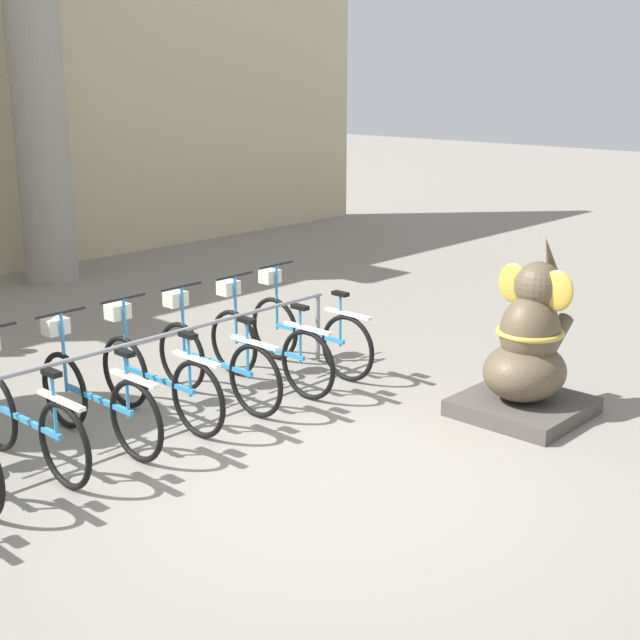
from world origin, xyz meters
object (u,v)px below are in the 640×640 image
Objects in this scene: bicycle_8 at (307,331)px; elephant_statue at (528,356)px; bicycle_7 at (267,346)px; bicycle_3 at (25,418)px; bicycle_4 at (96,396)px; bicycle_6 at (214,360)px; bicycle_5 at (157,377)px.

elephant_statue is (0.44, -2.37, 0.15)m from bicycle_8.
elephant_statue reaches higher than bicycle_7.
bicycle_3 is 0.66m from bicycle_4.
bicycle_6 is 1.00× the size of bicycle_7.
bicycle_3 is at bearing -178.86° from bicycle_5.
bicycle_4 and bicycle_7 have the same top height.
bicycle_5 and bicycle_6 have the same top height.
bicycle_6 is at bearing -178.34° from bicycle_8.
bicycle_4 is at bearing -179.18° from bicycle_8.
bicycle_3 is at bearing 179.44° from bicycle_7.
elephant_statue reaches higher than bicycle_4.
bicycle_4 is 0.66m from bicycle_5.
elephant_statue reaches higher than bicycle_8.
bicycle_7 is (0.66, -0.03, 0.00)m from bicycle_6.
elephant_statue is at bearing -79.58° from bicycle_8.
bicycle_4 and bicycle_8 have the same top height.
bicycle_7 and bicycle_8 have the same top height.
bicycle_4 is 1.00× the size of bicycle_6.
bicycle_8 is (1.97, 0.02, 0.00)m from bicycle_5.
bicycle_4 is 1.00× the size of bicycle_7.
bicycle_5 is at bearing 177.75° from bicycle_7.
bicycle_3 and bicycle_8 have the same top height.
bicycle_4 is 3.86m from elephant_statue.
elephant_statue is at bearing -31.98° from bicycle_3.
bicycle_8 is (0.66, 0.07, 0.00)m from bicycle_7.
bicycle_7 is at bearing -2.73° from bicycle_6.
bicycle_4 is 2.63m from bicycle_8.
bicycle_4 is at bearing 142.75° from elephant_statue.
bicycle_8 is 2.41m from elephant_statue.
bicycle_5 is 1.32m from bicycle_7.
bicycle_6 is at bearing -0.01° from bicycle_4.
bicycle_5 is at bearing 178.23° from bicycle_6.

